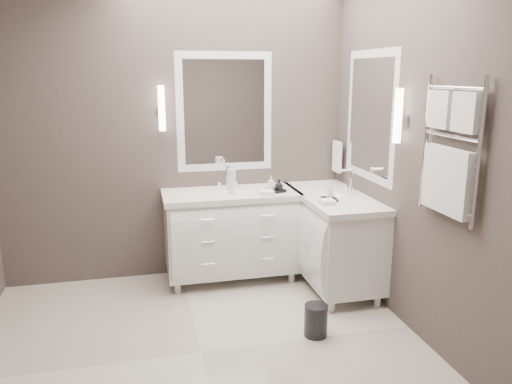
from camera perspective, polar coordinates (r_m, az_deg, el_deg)
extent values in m
cube|color=beige|center=(3.69, -6.24, -17.82)|extent=(3.20, 3.00, 0.01)
cube|color=#463C38|center=(4.69, -9.06, 6.47)|extent=(3.20, 0.01, 2.70)
cube|color=#463C38|center=(1.76, -1.02, -5.04)|extent=(3.20, 0.01, 2.70)
cube|color=#463C38|center=(3.74, 18.39, 4.20)|extent=(0.01, 3.00, 2.70)
cube|color=white|center=(4.67, -2.84, -4.73)|extent=(1.20, 0.55, 0.70)
cube|color=white|center=(4.57, -2.90, -0.26)|extent=(1.24, 0.59, 0.05)
ellipsoid|color=white|center=(4.57, -2.89, -0.44)|extent=(0.36, 0.28, 0.12)
cylinder|color=white|center=(4.69, -3.28, 1.79)|extent=(0.02, 0.02, 0.22)
cube|color=white|center=(4.61, 8.71, -5.12)|extent=(0.55, 1.20, 0.70)
cube|color=white|center=(4.51, 8.88, -0.60)|extent=(0.59, 1.24, 0.05)
ellipsoid|color=white|center=(4.51, 8.87, -0.78)|extent=(0.36, 0.28, 0.12)
cylinder|color=white|center=(4.54, 10.81, 1.17)|extent=(0.02, 0.02, 0.22)
cube|color=white|center=(4.71, -3.60, 9.09)|extent=(0.90, 0.02, 1.10)
cube|color=white|center=(4.71, -3.60, 9.09)|extent=(0.77, 0.02, 0.96)
cube|color=white|center=(4.41, 12.92, 8.47)|extent=(0.02, 0.90, 1.10)
cube|color=white|center=(4.41, 12.92, 8.47)|extent=(0.02, 0.90, 0.96)
cube|color=white|center=(4.58, -10.70, 8.76)|extent=(0.05, 0.05, 0.10)
cylinder|color=white|center=(4.58, -10.73, 9.38)|extent=(0.06, 0.06, 0.40)
cube|color=white|center=(3.87, 15.88, 7.64)|extent=(0.05, 0.05, 0.10)
cylinder|color=white|center=(3.86, 15.93, 8.38)|extent=(0.06, 0.06, 0.40)
cylinder|color=white|center=(4.93, 9.42, 5.62)|extent=(0.02, 0.22, 0.02)
cube|color=white|center=(4.95, 9.25, 4.01)|extent=(0.03, 0.17, 0.30)
cylinder|color=white|center=(3.15, 24.15, 3.92)|extent=(0.03, 0.03, 0.90)
cylinder|color=white|center=(3.60, 18.86, 5.43)|extent=(0.03, 0.03, 0.90)
cube|color=white|center=(3.24, 22.91, 8.37)|extent=(0.06, 0.22, 0.24)
cube|color=white|center=(3.45, 20.37, 8.84)|extent=(0.06, 0.22, 0.24)
cube|color=white|center=(3.41, 20.96, 1.24)|extent=(0.06, 0.46, 0.42)
cylinder|color=black|center=(3.84, 6.85, -14.35)|extent=(0.20, 0.20, 0.24)
cube|color=black|center=(4.54, 2.16, 0.16)|extent=(0.20, 0.17, 0.03)
cube|color=black|center=(4.29, 8.39, -0.81)|extent=(0.12, 0.16, 0.02)
cylinder|color=silver|center=(4.46, -2.81, 1.22)|extent=(0.10, 0.10, 0.23)
imported|color=white|center=(4.54, 1.73, 1.07)|extent=(0.07, 0.07, 0.12)
imported|color=black|center=(4.51, 2.63, 0.85)|extent=(0.08, 0.08, 0.10)
imported|color=white|center=(4.27, 8.43, 0.30)|extent=(0.07, 0.07, 0.15)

